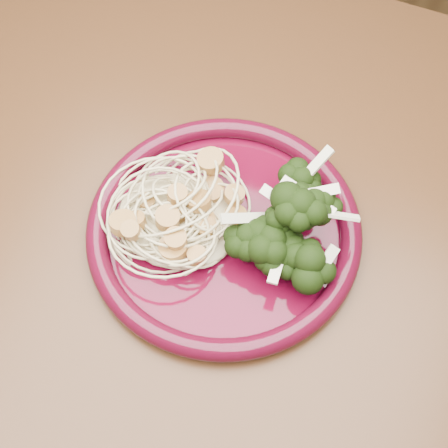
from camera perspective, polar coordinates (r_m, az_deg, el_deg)
name	(u,v)px	position (r m, az deg, el deg)	size (l,w,h in m)	color
dining_table	(176,242)	(0.76, -4.40, -1.64)	(1.20, 0.80, 0.75)	#472814
dinner_plate	(224,229)	(0.64, 0.00, -0.44)	(0.33, 0.33, 0.02)	#440517
spaghetti_pile	(178,215)	(0.64, -4.25, 0.81)	(0.13, 0.11, 0.03)	beige
scallop_cluster	(175,196)	(0.60, -4.47, 2.60)	(0.13, 0.13, 0.04)	#B28241
broccoli_pile	(283,227)	(0.61, 5.39, -0.26)	(0.10, 0.17, 0.06)	black
onion_garnish	(286,208)	(0.58, 5.67, 1.46)	(0.07, 0.11, 0.05)	beige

